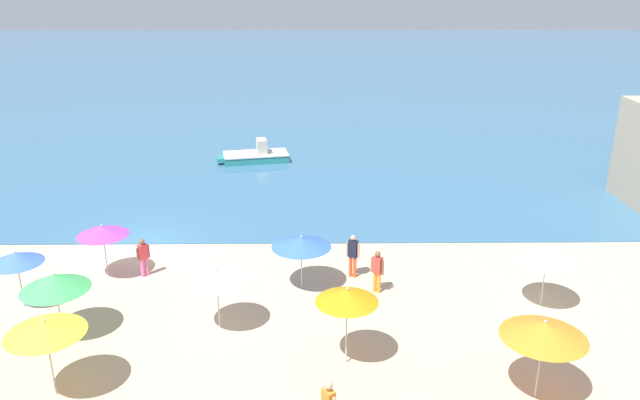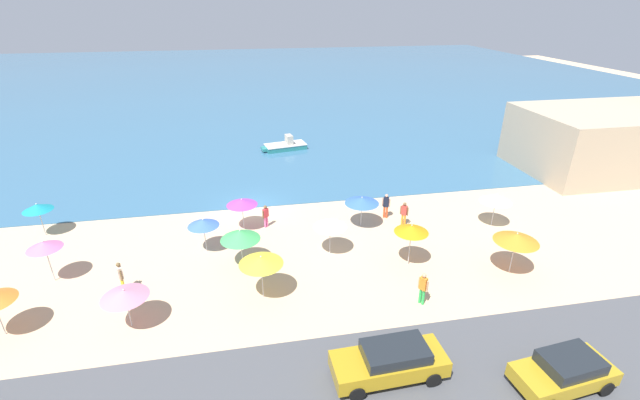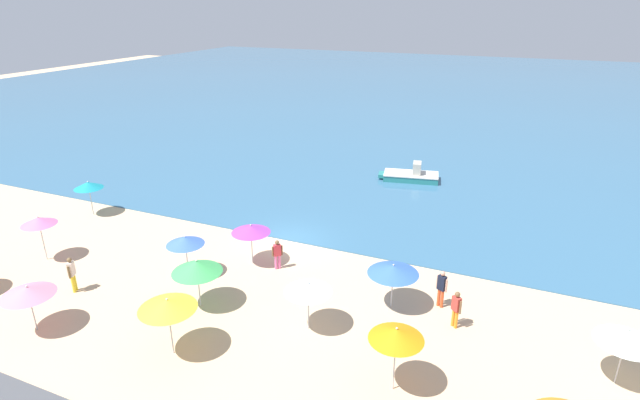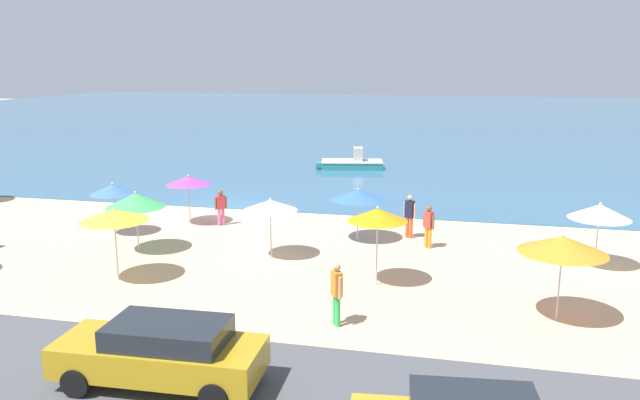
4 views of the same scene
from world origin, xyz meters
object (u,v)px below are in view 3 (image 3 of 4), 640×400
at_px(bather_0, 72,273).
at_px(skiff_nearshore, 411,176).
at_px(beach_umbrella_10, 38,221).
at_px(bather_2, 442,287).
at_px(beach_umbrella_3, 396,334).
at_px(beach_umbrella_12, 308,287).
at_px(beach_umbrella_0, 88,185).
at_px(bather_3, 456,307).
at_px(beach_umbrella_11, 251,229).
at_px(bather_1, 277,253).
at_px(beach_umbrella_8, 627,336).
at_px(beach_umbrella_9, 197,266).
at_px(beach_umbrella_2, 393,269).
at_px(beach_umbrella_14, 28,291).
at_px(beach_umbrella_1, 185,241).
at_px(beach_umbrella_7, 167,304).

height_order(bather_0, skiff_nearshore, bather_0).
xyz_separation_m(beach_umbrella_10, bather_2, (20.06, 3.81, -1.22)).
distance_m(bather_2, skiff_nearshore, 16.98).
bearing_deg(beach_umbrella_3, skiff_nearshore, 102.02).
distance_m(beach_umbrella_3, beach_umbrella_12, 4.67).
relative_size(beach_umbrella_0, bather_3, 1.35).
xyz_separation_m(beach_umbrella_3, beach_umbrella_11, (-9.22, 5.98, -0.37)).
bearing_deg(bather_1, bather_3, -8.97).
height_order(beach_umbrella_3, bather_1, beach_umbrella_3).
distance_m(beach_umbrella_0, beach_umbrella_8, 29.48).
bearing_deg(bather_3, beach_umbrella_9, -164.95).
xyz_separation_m(beach_umbrella_8, bather_1, (-15.01, 2.55, -1.14)).
bearing_deg(bather_0, beach_umbrella_3, -1.12).
distance_m(bather_3, skiff_nearshore, 18.46).
distance_m(beach_umbrella_0, beach_umbrella_2, 20.64).
xyz_separation_m(beach_umbrella_0, beach_umbrella_8, (29.20, -4.07, 0.03)).
height_order(beach_umbrella_14, skiff_nearshore, beach_umbrella_14).
bearing_deg(beach_umbrella_3, bather_1, 142.23).
bearing_deg(beach_umbrella_9, beach_umbrella_3, -9.99).
bearing_deg(beach_umbrella_12, beach_umbrella_3, -25.79).
xyz_separation_m(beach_umbrella_0, beach_umbrella_10, (2.43, -5.50, 0.23)).
bearing_deg(beach_umbrella_10, beach_umbrella_14, -43.03).
bearing_deg(beach_umbrella_9, bather_2, 22.81).
xyz_separation_m(beach_umbrella_8, bather_2, (-6.71, 2.39, -1.02)).
bearing_deg(bather_2, beach_umbrella_11, 179.13).
relative_size(beach_umbrella_14, skiff_nearshore, 0.46).
distance_m(beach_umbrella_11, beach_umbrella_12, 6.39).
bearing_deg(beach_umbrella_2, skiff_nearshore, 100.73).
xyz_separation_m(beach_umbrella_2, beach_umbrella_11, (-7.76, 1.03, 0.07)).
distance_m(beach_umbrella_9, bather_0, 6.39).
xyz_separation_m(beach_umbrella_3, beach_umbrella_9, (-9.39, 1.65, -0.34)).
relative_size(beach_umbrella_3, skiff_nearshore, 0.56).
bearing_deg(skiff_nearshore, bather_2, -72.03).
bearing_deg(beach_umbrella_12, beach_umbrella_8, 7.06).
bearing_deg(beach_umbrella_1, beach_umbrella_7, -58.60).
bearing_deg(beach_umbrella_8, beach_umbrella_0, 172.06).
distance_m(beach_umbrella_8, beach_umbrella_14, 22.69).
bearing_deg(beach_umbrella_10, beach_umbrella_1, 11.36).
bearing_deg(skiff_nearshore, beach_umbrella_14, -112.07).
bearing_deg(beach_umbrella_7, beach_umbrella_10, 162.50).
distance_m(beach_umbrella_10, skiff_nearshore, 24.92).
bearing_deg(bather_3, beach_umbrella_7, -148.42).
height_order(beach_umbrella_0, beach_umbrella_14, beach_umbrella_0).
distance_m(beach_umbrella_7, bather_0, 7.47).
relative_size(beach_umbrella_2, bather_3, 1.34).
bearing_deg(bather_1, beach_umbrella_0, 173.87).
bearing_deg(bather_3, beach_umbrella_3, -107.06).
height_order(beach_umbrella_7, bather_0, beach_umbrella_7).
bearing_deg(beach_umbrella_0, beach_umbrella_2, -7.14).
xyz_separation_m(beach_umbrella_10, beach_umbrella_12, (15.30, 0.01, -0.24)).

